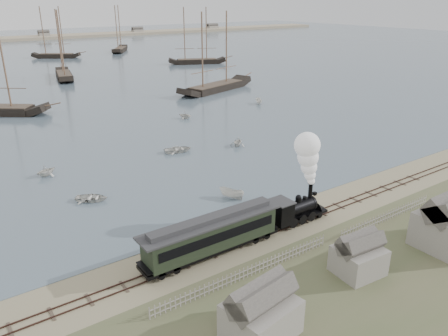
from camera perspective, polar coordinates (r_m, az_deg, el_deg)
ground at (r=47.80m, az=4.16°, el=-7.48°), size 600.00×600.00×0.00m
rail_track at (r=46.45m, az=5.72°, el=-8.40°), size 120.00×1.80×0.16m
picket_fence_west at (r=39.72m, az=3.14°, el=-14.10°), size 19.00×0.10×1.20m
picket_fence_east at (r=51.78m, az=20.45°, el=-6.49°), size 15.00×0.10×1.20m
shed_left at (r=34.37m, az=4.78°, el=-20.80°), size 5.00×4.00×4.10m
shed_mid at (r=42.02m, az=16.96°, el=-12.92°), size 4.00×3.50×3.60m
shed_right at (r=49.41m, az=26.94°, el=-8.96°), size 6.00×5.00×5.10m
locomotive at (r=47.75m, az=10.67°, el=-1.94°), size 7.70×2.88×9.60m
passenger_coach at (r=41.68m, az=-1.60°, el=-8.56°), size 14.60×2.82×3.54m
beached_dinghy at (r=46.79m, az=0.05°, el=-7.55°), size 4.45×4.72×0.80m
rowboat_0 at (r=55.20m, az=-16.91°, el=-3.74°), size 4.48×4.74×0.80m
rowboat_1 at (r=64.81m, az=-22.24°, el=-0.30°), size 3.42×3.64×1.54m
rowboat_2 at (r=53.36m, az=0.98°, el=-3.36°), size 3.43×2.69×1.26m
rowboat_3 at (r=69.79m, az=-6.02°, el=2.46°), size 4.12×5.05×0.92m
rowboat_4 at (r=72.27m, az=1.80°, el=3.48°), size 3.64×3.73×1.49m
rowboat_5 at (r=102.05m, az=4.56°, el=8.68°), size 3.40×2.51×1.23m
rowboat_7 at (r=89.36m, az=-5.11°, el=6.92°), size 3.69×3.51×1.52m
schooner_3 at (r=141.92m, az=-20.62°, el=14.86°), size 8.72×20.59×20.00m
schooner_4 at (r=115.62m, az=-1.06°, el=14.96°), size 25.96×13.08×20.00m
schooner_5 at (r=165.42m, az=-3.61°, el=16.87°), size 20.98×12.94×20.00m
schooner_8 at (r=193.88m, az=-21.43°, el=16.18°), size 18.29×13.80×20.00m
schooner_9 at (r=208.70m, az=-13.65°, el=17.28°), size 14.42×19.27×20.00m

